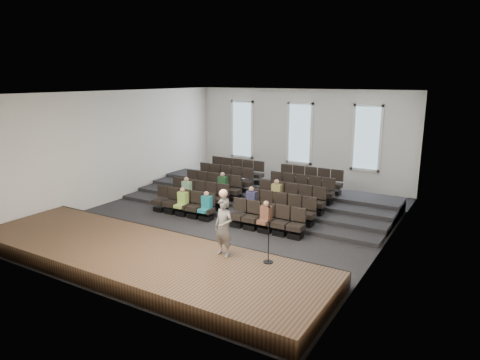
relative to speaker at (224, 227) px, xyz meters
The scene contains 14 objects.
ground 4.96m from the speaker, 120.01° to the left, with size 14.00×14.00×0.00m, color black.
ceiling 6.00m from the speaker, 120.01° to the left, with size 12.00×14.00×0.02m, color white.
wall_back 11.46m from the speaker, 102.07° to the left, with size 12.00×0.04×5.00m, color silver.
wall_front 3.92m from the speaker, 129.49° to the right, with size 12.00×0.04×5.00m, color silver.
wall_left 9.43m from the speaker, 153.84° to the left, with size 0.04×14.00×5.00m, color silver.
wall_right 5.62m from the speaker, 48.62° to the left, with size 0.04×14.00×5.00m, color silver.
stage 2.80m from the speaker, 157.80° to the right, with size 11.80×3.60×0.50m, color #48361F.
stage_lip 2.75m from the speaker, 161.51° to the left, with size 11.80×0.06×0.52m, color black.
risers 7.77m from the speaker, 108.09° to the left, with size 11.80×4.80×0.60m.
seating_rows 6.19m from the speaker, 112.81° to the left, with size 6.80×4.70×1.67m.
windows 11.41m from the speaker, 102.14° to the left, with size 8.44×0.10×3.24m.
audience 5.24m from the speaker, 121.78° to the left, with size 4.85×2.64×1.10m.
speaker is the anchor object (origin of this frame).
mic_stand 1.40m from the speaker, ahead, with size 0.28×0.28×1.66m.
Camera 1 is at (8.72, -13.88, 5.54)m, focal length 32.00 mm.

